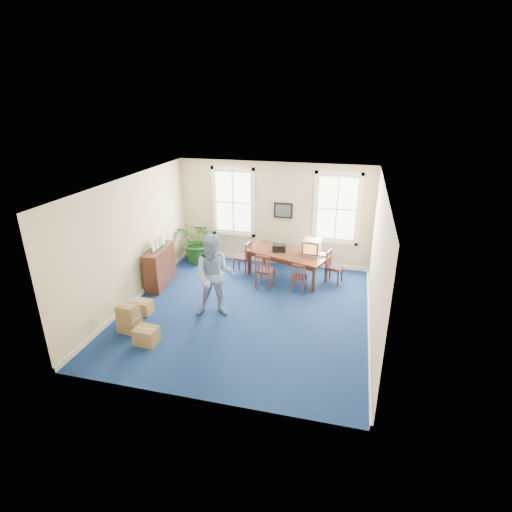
% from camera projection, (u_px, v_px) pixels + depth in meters
% --- Properties ---
extents(floor, '(6.50, 6.50, 0.00)m').
position_uv_depth(floor, '(246.00, 310.00, 10.00)').
color(floor, navy).
rests_on(floor, ground).
extents(ceiling, '(6.50, 6.50, 0.00)m').
position_uv_depth(ceiling, '(245.00, 184.00, 8.81)').
color(ceiling, white).
rests_on(ceiling, ground).
extents(wall_back, '(6.50, 0.00, 6.50)m').
position_uv_depth(wall_back, '(274.00, 214.00, 12.33)').
color(wall_back, '#C9B58E').
rests_on(wall_back, ground).
extents(wall_front, '(6.50, 0.00, 6.50)m').
position_uv_depth(wall_front, '(192.00, 321.00, 6.48)').
color(wall_front, '#C9B58E').
rests_on(wall_front, ground).
extents(wall_left, '(0.00, 6.50, 6.50)m').
position_uv_depth(wall_left, '(132.00, 241.00, 10.08)').
color(wall_left, '#C9B58E').
rests_on(wall_left, ground).
extents(wall_right, '(0.00, 6.50, 6.50)m').
position_uv_depth(wall_right, '(378.00, 263.00, 8.73)').
color(wall_right, '#C9B58E').
rests_on(wall_right, ground).
extents(baseboard_back, '(6.00, 0.04, 0.12)m').
position_uv_depth(baseboard_back, '(273.00, 260.00, 12.88)').
color(baseboard_back, white).
rests_on(baseboard_back, ground).
extents(baseboard_left, '(0.04, 6.50, 0.12)m').
position_uv_depth(baseboard_left, '(139.00, 295.00, 10.65)').
color(baseboard_left, white).
rests_on(baseboard_left, ground).
extents(baseboard_right, '(0.04, 6.50, 0.12)m').
position_uv_depth(baseboard_right, '(369.00, 324.00, 9.31)').
color(baseboard_right, white).
rests_on(baseboard_right, ground).
extents(window_left, '(1.40, 0.12, 2.20)m').
position_uv_depth(window_left, '(233.00, 202.00, 12.49)').
color(window_left, white).
rests_on(window_left, ground).
extents(window_right, '(1.40, 0.12, 2.20)m').
position_uv_depth(window_right, '(337.00, 209.00, 11.77)').
color(window_right, white).
rests_on(window_right, ground).
extents(wall_picture, '(0.58, 0.06, 0.48)m').
position_uv_depth(wall_picture, '(283.00, 210.00, 12.16)').
color(wall_picture, black).
rests_on(wall_picture, ground).
extents(conference_table, '(2.53, 1.75, 0.79)m').
position_uv_depth(conference_table, '(287.00, 265.00, 11.68)').
color(conference_table, '#4B2516').
rests_on(conference_table, ground).
extents(crt_tv, '(0.53, 0.57, 0.44)m').
position_uv_depth(crt_tv, '(312.00, 247.00, 11.35)').
color(crt_tv, '#B7B7BC').
rests_on(crt_tv, conference_table).
extents(game_console, '(0.22, 0.25, 0.06)m').
position_uv_depth(game_console, '(322.00, 255.00, 11.30)').
color(game_console, white).
rests_on(game_console, conference_table).
extents(equipment_bag, '(0.43, 0.32, 0.20)m').
position_uv_depth(equipment_bag, '(279.00, 248.00, 11.61)').
color(equipment_bag, black).
rests_on(equipment_bag, conference_table).
extents(chair_near_left, '(0.53, 0.53, 1.03)m').
position_uv_depth(chair_near_left, '(265.00, 270.00, 11.04)').
color(chair_near_left, brown).
rests_on(chair_near_left, ground).
extents(chair_near_right, '(0.41, 0.41, 0.85)m').
position_uv_depth(chair_near_right, '(299.00, 277.00, 10.86)').
color(chair_near_right, brown).
rests_on(chair_near_right, ground).
extents(chair_end_left, '(0.51, 0.51, 1.01)m').
position_uv_depth(chair_end_left, '(242.00, 257.00, 11.95)').
color(chair_end_left, brown).
rests_on(chair_end_left, ground).
extents(chair_end_right, '(0.52, 0.52, 0.94)m').
position_uv_depth(chair_end_right, '(335.00, 267.00, 11.35)').
color(chair_end_right, brown).
rests_on(chair_end_right, ground).
extents(man, '(1.16, 0.98, 2.06)m').
position_uv_depth(man, '(215.00, 276.00, 9.44)').
color(man, '#829FC2').
rests_on(man, ground).
extents(credenza, '(0.52, 1.42, 1.09)m').
position_uv_depth(credenza, '(160.00, 267.00, 11.20)').
color(credenza, '#4B2516').
rests_on(credenza, ground).
extents(brochure_rack, '(0.25, 0.74, 0.32)m').
position_uv_depth(brochure_rack, '(158.00, 243.00, 10.93)').
color(brochure_rack, '#99999E').
rests_on(brochure_rack, credenza).
extents(potted_plant, '(1.60, 1.50, 1.43)m').
position_uv_depth(potted_plant, '(199.00, 241.00, 12.64)').
color(potted_plant, '#194616').
rests_on(potted_plant, ground).
extents(cardboard_boxes, '(1.36, 1.36, 0.70)m').
position_uv_depth(cardboard_boxes, '(138.00, 316.00, 9.06)').
color(cardboard_boxes, olive).
rests_on(cardboard_boxes, ground).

